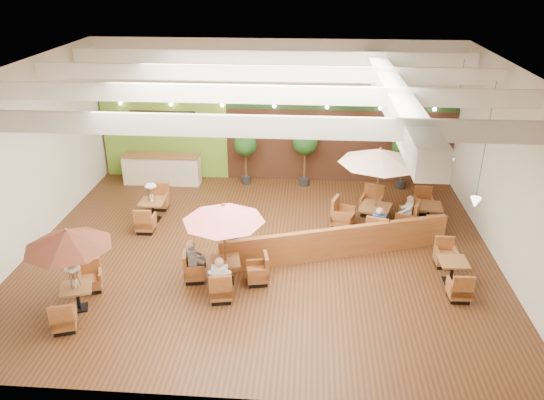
# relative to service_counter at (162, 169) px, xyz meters

# --- Properties ---
(room) EXTENTS (14.04, 14.00, 5.52)m
(room) POSITION_rel_service_counter_xyz_m (4.65, -3.88, 3.05)
(room) COLOR #381E0F
(room) RESTS_ON ground
(service_counter) EXTENTS (3.00, 0.75, 1.18)m
(service_counter) POSITION_rel_service_counter_xyz_m (0.00, 0.00, 0.00)
(service_counter) COLOR beige
(service_counter) RESTS_ON ground
(booth_divider) EXTENTS (6.76, 2.42, 0.98)m
(booth_divider) POSITION_rel_service_counter_xyz_m (6.69, -5.29, -0.09)
(booth_divider) COLOR brown
(booth_divider) RESTS_ON ground
(table_0) EXTENTS (2.13, 2.39, 2.32)m
(table_0) POSITION_rel_service_counter_xyz_m (0.04, -8.38, 1.17)
(table_0) COLOR brown
(table_0) RESTS_ON ground
(table_1) EXTENTS (2.42, 2.42, 2.40)m
(table_1) POSITION_rel_service_counter_xyz_m (3.59, -6.85, 1.07)
(table_1) COLOR brown
(table_1) RESTS_ON ground
(table_2) EXTENTS (2.94, 2.94, 2.84)m
(table_2) POSITION_rel_service_counter_xyz_m (7.99, -3.35, 1.33)
(table_2) COLOR brown
(table_2) RESTS_ON ground
(table_3) EXTENTS (0.81, 2.37, 1.48)m
(table_3) POSITION_rel_service_counter_xyz_m (0.53, -3.25, -0.09)
(table_3) COLOR brown
(table_3) RESTS_ON ground
(table_4) EXTENTS (0.78, 2.25, 0.84)m
(table_4) POSITION_rel_service_counter_xyz_m (9.80, -6.39, -0.26)
(table_4) COLOR brown
(table_4) RESTS_ON ground
(table_5) EXTENTS (0.89, 2.49, 0.92)m
(table_5) POSITION_rel_service_counter_xyz_m (9.80, -2.95, -0.23)
(table_5) COLOR brown
(table_5) RESTS_ON ground
(topiary_0) EXTENTS (0.89, 0.89, 2.07)m
(topiary_0) POSITION_rel_service_counter_xyz_m (3.31, 0.20, 0.96)
(topiary_0) COLOR black
(topiary_0) RESTS_ON ground
(topiary_1) EXTENTS (0.98, 0.98, 2.27)m
(topiary_1) POSITION_rel_service_counter_xyz_m (5.62, 0.20, 1.10)
(topiary_1) COLOR black
(topiary_1) RESTS_ON ground
(topiary_2) EXTENTS (0.94, 0.94, 2.19)m
(topiary_2) POSITION_rel_service_counter_xyz_m (9.37, 0.20, 1.05)
(topiary_2) COLOR black
(topiary_2) RESTS_ON ground
(diner_0) EXTENTS (0.43, 0.36, 0.85)m
(diner_0) POSITION_rel_service_counter_xyz_m (3.59, -7.73, 0.19)
(diner_0) COLOR silver
(diner_0) RESTS_ON ground
(diner_1) EXTENTS (0.44, 0.39, 0.82)m
(diner_1) POSITION_rel_service_counter_xyz_m (3.59, -5.98, 0.18)
(diner_1) COLOR #224395
(diner_1) RESTS_ON ground
(diner_2) EXTENTS (0.40, 0.44, 0.81)m
(diner_2) POSITION_rel_service_counter_xyz_m (2.72, -6.85, 0.18)
(diner_2) COLOR slate
(diner_2) RESTS_ON ground
(diner_3) EXTENTS (0.44, 0.39, 0.82)m
(diner_3) POSITION_rel_service_counter_xyz_m (7.99, -4.39, 0.18)
(diner_3) COLOR #224395
(diner_3) RESTS_ON ground
(diner_4) EXTENTS (0.39, 0.42, 0.77)m
(diner_4) POSITION_rel_service_counter_xyz_m (9.03, -3.35, 0.17)
(diner_4) COLOR silver
(diner_4) RESTS_ON ground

